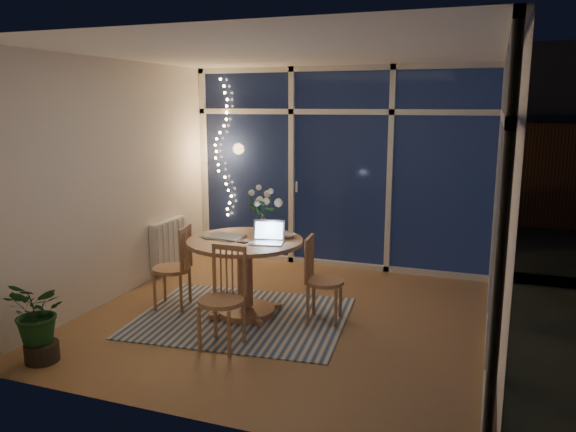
% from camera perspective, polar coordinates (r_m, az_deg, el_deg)
% --- Properties ---
extents(floor, '(4.00, 4.00, 0.00)m').
position_cam_1_polar(floor, '(5.79, -0.04, -10.20)').
color(floor, olive).
rests_on(floor, ground).
extents(ceiling, '(4.00, 4.00, 0.00)m').
position_cam_1_polar(ceiling, '(5.41, -0.04, 16.35)').
color(ceiling, white).
rests_on(ceiling, wall_back).
extents(wall_back, '(4.00, 0.04, 2.60)m').
position_cam_1_polar(wall_back, '(7.35, 5.37, 4.81)').
color(wall_back, silver).
rests_on(wall_back, floor).
extents(wall_front, '(4.00, 0.04, 2.60)m').
position_cam_1_polar(wall_front, '(3.67, -10.87, -1.86)').
color(wall_front, silver).
rests_on(wall_front, floor).
extents(wall_left, '(0.04, 4.00, 2.60)m').
position_cam_1_polar(wall_left, '(6.42, -17.08, 3.43)').
color(wall_left, silver).
rests_on(wall_left, floor).
extents(wall_right, '(0.04, 4.00, 2.60)m').
position_cam_1_polar(wall_right, '(5.13, 21.44, 1.27)').
color(wall_right, silver).
rests_on(wall_right, floor).
extents(window_wall_back, '(4.00, 0.10, 2.60)m').
position_cam_1_polar(window_wall_back, '(7.31, 5.29, 4.78)').
color(window_wall_back, silver).
rests_on(window_wall_back, floor).
extents(window_wall_right, '(0.10, 4.00, 2.60)m').
position_cam_1_polar(window_wall_right, '(5.13, 21.00, 1.30)').
color(window_wall_right, silver).
rests_on(window_wall_right, floor).
extents(radiator, '(0.10, 0.70, 0.58)m').
position_cam_1_polar(radiator, '(7.27, -12.03, -2.66)').
color(radiator, silver).
rests_on(radiator, wall_left).
extents(fairy_lights, '(0.24, 0.10, 1.85)m').
position_cam_1_polar(fairy_lights, '(7.80, -6.71, 6.82)').
color(fairy_lights, '#EAAF5D').
rests_on(fairy_lights, window_wall_back).
extents(garden_patio, '(12.00, 6.00, 0.10)m').
position_cam_1_polar(garden_patio, '(10.38, 12.17, -1.10)').
color(garden_patio, black).
rests_on(garden_patio, ground).
extents(garden_fence, '(11.00, 0.08, 1.80)m').
position_cam_1_polar(garden_fence, '(10.79, 10.12, 4.61)').
color(garden_fence, '#331812').
rests_on(garden_fence, ground).
extents(neighbour_roof, '(7.00, 3.00, 2.20)m').
position_cam_1_polar(neighbour_roof, '(13.65, 13.86, 11.30)').
color(neighbour_roof, '#33373E').
rests_on(neighbour_roof, ground).
extents(garden_shrubs, '(0.90, 0.90, 0.90)m').
position_cam_1_polar(garden_shrubs, '(9.02, 2.64, 0.60)').
color(garden_shrubs, black).
rests_on(garden_shrubs, ground).
extents(rug, '(2.22, 1.85, 0.01)m').
position_cam_1_polar(rug, '(5.78, -4.69, -10.21)').
color(rug, beige).
rests_on(rug, floor).
extents(dining_table, '(1.27, 1.27, 0.79)m').
position_cam_1_polar(dining_table, '(5.74, -4.34, -6.24)').
color(dining_table, '#915C41').
rests_on(dining_table, floor).
extents(chair_left, '(0.49, 0.49, 0.90)m').
position_cam_1_polar(chair_left, '(6.02, -11.74, -5.08)').
color(chair_left, '#915C41').
rests_on(chair_left, floor).
extents(chair_right, '(0.44, 0.44, 0.87)m').
position_cam_1_polar(chair_right, '(5.55, 3.75, -6.44)').
color(chair_right, '#915C41').
rests_on(chair_right, floor).
extents(chair_front, '(0.43, 0.43, 0.92)m').
position_cam_1_polar(chair_front, '(4.98, -6.80, -8.32)').
color(chair_front, '#915C41').
rests_on(chair_front, floor).
extents(laptop, '(0.36, 0.33, 0.23)m').
position_cam_1_polar(laptop, '(5.43, -2.16, -1.64)').
color(laptop, silver).
rests_on(laptop, dining_table).
extents(flower_vase, '(0.22, 0.22, 0.21)m').
position_cam_1_polar(flower_vase, '(5.81, -2.52, -0.88)').
color(flower_vase, white).
rests_on(flower_vase, dining_table).
extents(bowl, '(0.17, 0.17, 0.04)m').
position_cam_1_polar(bowl, '(5.68, -0.04, -2.03)').
color(bowl, silver).
rests_on(bowl, dining_table).
extents(newspapers, '(0.42, 0.35, 0.02)m').
position_cam_1_polar(newspapers, '(5.74, -6.57, -2.08)').
color(newspapers, beige).
rests_on(newspapers, dining_table).
extents(phone, '(0.11, 0.08, 0.01)m').
position_cam_1_polar(phone, '(5.51, -4.65, -2.66)').
color(phone, black).
rests_on(phone, dining_table).
extents(potted_plant, '(0.66, 0.61, 0.76)m').
position_cam_1_polar(potted_plant, '(5.16, -23.98, -9.49)').
color(potted_plant, '#17411A').
rests_on(potted_plant, floor).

